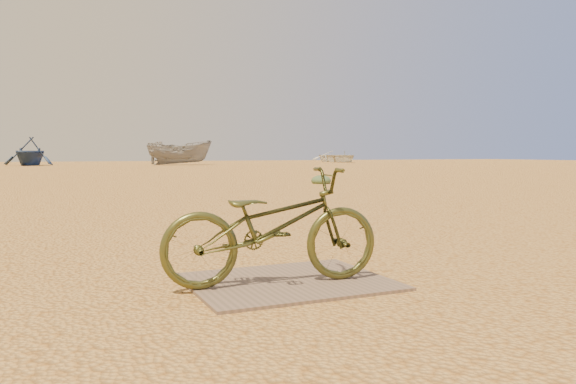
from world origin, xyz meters
name	(u,v)px	position (x,y,z in m)	size (l,w,h in m)	color
ground	(258,273)	(0.00, 0.00, 0.00)	(120.00, 120.00, 0.00)	tan
plywood_board	(288,282)	(0.08, -0.39, 0.01)	(1.38, 1.12, 0.02)	#785E4F
bicycle	(273,226)	(-0.06, -0.45, 0.42)	(0.53, 1.53, 0.80)	#464920
boat_far_left	(30,151)	(-1.98, 40.95, 1.05)	(3.46, 4.00, 2.11)	navy
boat_mid_right	(180,153)	(8.41, 38.44, 0.94)	(1.83, 4.86, 1.88)	gray
boat_far_right	(338,156)	(25.80, 44.88, 0.57)	(3.94, 5.52, 1.14)	silver
kale_b	(321,184)	(6.25, 10.97, 0.00)	(0.59, 0.59, 0.33)	#5E764F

